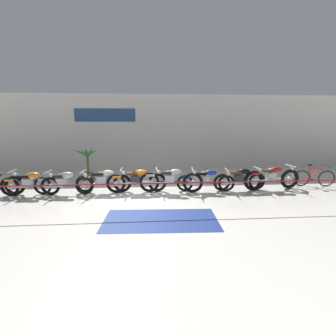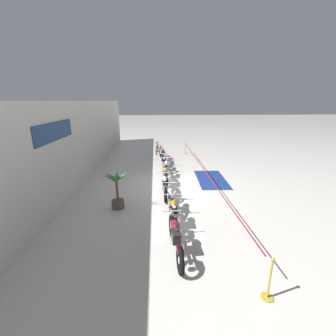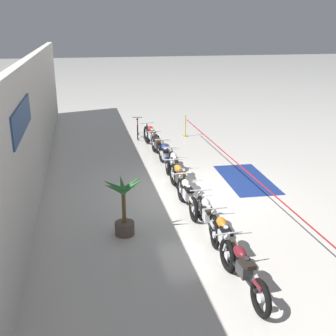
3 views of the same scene
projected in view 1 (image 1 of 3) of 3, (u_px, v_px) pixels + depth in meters
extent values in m
plane|color=silver|center=(137.00, 198.00, 8.15)|extent=(120.00, 120.00, 0.00)
cube|color=silver|center=(142.00, 133.00, 12.74)|extent=(28.00, 0.25, 4.20)
cube|color=navy|center=(105.00, 115.00, 12.27)|extent=(3.28, 0.04, 0.70)
torus|color=black|center=(15.00, 185.00, 8.40)|extent=(0.75, 0.16, 0.74)
cylinder|color=silver|center=(15.00, 185.00, 8.40)|extent=(0.18, 0.09, 0.17)
cylinder|color=silver|center=(16.00, 178.00, 8.35)|extent=(0.31, 0.07, 0.59)
cylinder|color=silver|center=(12.00, 171.00, 8.29)|extent=(0.07, 0.62, 0.04)
sphere|color=silver|center=(15.00, 175.00, 8.32)|extent=(0.14, 0.14, 0.14)
torus|color=black|center=(50.00, 186.00, 8.38)|extent=(0.71, 0.12, 0.70)
torus|color=black|center=(10.00, 187.00, 8.29)|extent=(0.71, 0.12, 0.70)
cylinder|color=silver|center=(50.00, 186.00, 8.38)|extent=(0.17, 0.08, 0.17)
cylinder|color=silver|center=(10.00, 187.00, 8.29)|extent=(0.17, 0.08, 0.17)
cylinder|color=silver|center=(52.00, 179.00, 8.32)|extent=(0.30, 0.06, 0.59)
cube|color=silver|center=(28.00, 182.00, 8.30)|extent=(0.36, 0.22, 0.26)
cylinder|color=silver|center=(29.00, 177.00, 8.26)|extent=(0.18, 0.11, 0.24)
cylinder|color=silver|center=(26.00, 177.00, 8.26)|extent=(0.18, 0.11, 0.24)
cylinder|color=silver|center=(18.00, 187.00, 8.17)|extent=(0.70, 0.08, 0.07)
cube|color=#47474C|center=(30.00, 186.00, 8.33)|extent=(1.17, 0.07, 0.06)
ellipsoid|color=orange|center=(34.00, 175.00, 8.26)|extent=(0.46, 0.22, 0.22)
cube|color=black|center=(24.00, 177.00, 8.25)|extent=(0.40, 0.20, 0.09)
cube|color=orange|center=(10.00, 180.00, 8.24)|extent=(0.32, 0.16, 0.08)
cylinder|color=silver|center=(48.00, 172.00, 8.26)|extent=(0.04, 0.62, 0.04)
sphere|color=silver|center=(51.00, 175.00, 8.30)|extent=(0.14, 0.14, 0.14)
torus|color=black|center=(84.00, 186.00, 8.46)|extent=(0.69, 0.13, 0.68)
torus|color=black|center=(43.00, 186.00, 8.44)|extent=(0.69, 0.13, 0.68)
cylinder|color=silver|center=(84.00, 186.00, 8.46)|extent=(0.17, 0.09, 0.16)
cylinder|color=silver|center=(43.00, 186.00, 8.44)|extent=(0.17, 0.09, 0.16)
cylinder|color=silver|center=(86.00, 178.00, 8.41)|extent=(0.31, 0.07, 0.59)
cube|color=silver|center=(62.00, 182.00, 8.42)|extent=(0.37, 0.24, 0.26)
cylinder|color=silver|center=(62.00, 176.00, 8.38)|extent=(0.18, 0.12, 0.24)
cylinder|color=silver|center=(60.00, 176.00, 8.38)|extent=(0.18, 0.12, 0.24)
cylinder|color=silver|center=(52.00, 186.00, 8.31)|extent=(0.70, 0.11, 0.07)
cube|color=black|center=(64.00, 185.00, 8.45)|extent=(1.26, 0.13, 0.06)
ellipsoid|color=#B7BABF|center=(67.00, 175.00, 8.37)|extent=(0.47, 0.24, 0.22)
cube|color=black|center=(58.00, 176.00, 8.37)|extent=(0.41, 0.22, 0.09)
cube|color=#B7BABF|center=(43.00, 179.00, 8.39)|extent=(0.33, 0.18, 0.08)
cylinder|color=silver|center=(83.00, 171.00, 8.35)|extent=(0.07, 0.62, 0.04)
sphere|color=silver|center=(85.00, 175.00, 8.38)|extent=(0.14, 0.14, 0.14)
torus|color=black|center=(122.00, 183.00, 8.77)|extent=(0.71, 0.12, 0.71)
torus|color=black|center=(85.00, 184.00, 8.66)|extent=(0.71, 0.12, 0.71)
cylinder|color=silver|center=(122.00, 183.00, 8.77)|extent=(0.17, 0.08, 0.17)
cylinder|color=silver|center=(85.00, 184.00, 8.66)|extent=(0.17, 0.08, 0.17)
cylinder|color=silver|center=(124.00, 176.00, 8.72)|extent=(0.30, 0.06, 0.59)
cube|color=silver|center=(102.00, 180.00, 8.68)|extent=(0.36, 0.22, 0.26)
cylinder|color=silver|center=(103.00, 175.00, 8.64)|extent=(0.18, 0.11, 0.24)
cylinder|color=silver|center=(101.00, 175.00, 8.64)|extent=(0.18, 0.11, 0.24)
cylinder|color=silver|center=(94.00, 184.00, 8.55)|extent=(0.70, 0.08, 0.07)
cube|color=#47474C|center=(104.00, 183.00, 8.71)|extent=(1.15, 0.07, 0.06)
ellipsoid|color=beige|center=(108.00, 173.00, 8.64)|extent=(0.46, 0.22, 0.22)
cube|color=black|center=(98.00, 174.00, 8.62)|extent=(0.40, 0.20, 0.09)
cube|color=beige|center=(86.00, 178.00, 8.61)|extent=(0.32, 0.16, 0.08)
cylinder|color=silver|center=(121.00, 169.00, 8.66)|extent=(0.04, 0.62, 0.04)
sphere|color=silver|center=(124.00, 173.00, 8.69)|extent=(0.14, 0.14, 0.14)
torus|color=black|center=(157.00, 182.00, 8.81)|extent=(0.75, 0.14, 0.74)
torus|color=black|center=(116.00, 184.00, 8.64)|extent=(0.75, 0.14, 0.74)
cylinder|color=silver|center=(157.00, 182.00, 8.81)|extent=(0.18, 0.09, 0.18)
cylinder|color=silver|center=(116.00, 184.00, 8.64)|extent=(0.18, 0.09, 0.18)
cylinder|color=silver|center=(160.00, 175.00, 8.76)|extent=(0.31, 0.07, 0.59)
cube|color=#2D2D30|center=(135.00, 179.00, 8.69)|extent=(0.37, 0.23, 0.26)
cylinder|color=#2D2D30|center=(136.00, 174.00, 8.65)|extent=(0.18, 0.12, 0.24)
cylinder|color=#2D2D30|center=(134.00, 174.00, 8.64)|extent=(0.18, 0.12, 0.24)
cylinder|color=silver|center=(127.00, 184.00, 8.55)|extent=(0.70, 0.09, 0.07)
cube|color=#ADAFB5|center=(137.00, 182.00, 8.72)|extent=(1.28, 0.10, 0.06)
ellipsoid|color=orange|center=(141.00, 172.00, 8.66)|extent=(0.47, 0.24, 0.22)
cube|color=#4C2D19|center=(132.00, 174.00, 8.63)|extent=(0.41, 0.21, 0.09)
cube|color=orange|center=(117.00, 177.00, 8.60)|extent=(0.33, 0.17, 0.08)
cylinder|color=silver|center=(157.00, 169.00, 8.70)|extent=(0.06, 0.62, 0.04)
sphere|color=silver|center=(159.00, 172.00, 8.73)|extent=(0.14, 0.14, 0.14)
torus|color=black|center=(193.00, 183.00, 8.68)|extent=(0.80, 0.19, 0.79)
torus|color=black|center=(149.00, 182.00, 8.72)|extent=(0.80, 0.19, 0.79)
cylinder|color=silver|center=(193.00, 183.00, 8.68)|extent=(0.20, 0.10, 0.19)
cylinder|color=silver|center=(149.00, 182.00, 8.72)|extent=(0.20, 0.10, 0.19)
cylinder|color=silver|center=(195.00, 176.00, 8.62)|extent=(0.31, 0.09, 0.59)
cube|color=silver|center=(170.00, 178.00, 8.67)|extent=(0.38, 0.25, 0.26)
cylinder|color=silver|center=(171.00, 173.00, 8.63)|extent=(0.19, 0.13, 0.24)
cylinder|color=silver|center=(169.00, 173.00, 8.63)|extent=(0.19, 0.13, 0.24)
cylinder|color=silver|center=(162.00, 183.00, 8.57)|extent=(0.70, 0.14, 0.07)
cube|color=black|center=(171.00, 182.00, 8.69)|extent=(1.34, 0.19, 0.06)
ellipsoid|color=#B7BABF|center=(176.00, 172.00, 8.61)|extent=(0.48, 0.26, 0.22)
cube|color=black|center=(166.00, 173.00, 8.63)|extent=(0.42, 0.24, 0.09)
cube|color=#B7BABF|center=(151.00, 175.00, 8.66)|extent=(0.33, 0.19, 0.08)
cylinder|color=silver|center=(192.00, 169.00, 8.57)|extent=(0.10, 0.62, 0.04)
sphere|color=silver|center=(195.00, 172.00, 8.59)|extent=(0.14, 0.14, 0.14)
torus|color=black|center=(226.00, 183.00, 8.85)|extent=(0.66, 0.15, 0.66)
torus|color=black|center=(185.00, 183.00, 8.87)|extent=(0.66, 0.15, 0.66)
cylinder|color=silver|center=(226.00, 183.00, 8.85)|extent=(0.16, 0.09, 0.16)
cylinder|color=silver|center=(185.00, 183.00, 8.87)|extent=(0.16, 0.09, 0.16)
cylinder|color=silver|center=(229.00, 176.00, 8.79)|extent=(0.31, 0.08, 0.59)
cube|color=silver|center=(204.00, 179.00, 8.83)|extent=(0.38, 0.25, 0.26)
cylinder|color=silver|center=(206.00, 174.00, 8.78)|extent=(0.19, 0.12, 0.24)
cylinder|color=silver|center=(204.00, 174.00, 8.79)|extent=(0.19, 0.12, 0.24)
cylinder|color=silver|center=(197.00, 184.00, 8.72)|extent=(0.70, 0.13, 0.07)
cube|color=#47474C|center=(206.00, 183.00, 8.85)|extent=(1.31, 0.17, 0.06)
ellipsoid|color=navy|center=(211.00, 173.00, 8.77)|extent=(0.48, 0.26, 0.22)
cube|color=black|center=(201.00, 174.00, 8.78)|extent=(0.41, 0.23, 0.09)
cube|color=navy|center=(186.00, 177.00, 8.82)|extent=(0.33, 0.19, 0.08)
cylinder|color=silver|center=(227.00, 170.00, 8.74)|extent=(0.09, 0.62, 0.04)
sphere|color=silver|center=(228.00, 173.00, 8.77)|extent=(0.14, 0.14, 0.14)
torus|color=black|center=(257.00, 181.00, 9.05)|extent=(0.70, 0.13, 0.70)
torus|color=black|center=(222.00, 182.00, 8.90)|extent=(0.70, 0.13, 0.70)
cylinder|color=silver|center=(257.00, 181.00, 9.05)|extent=(0.17, 0.09, 0.17)
cylinder|color=silver|center=(222.00, 182.00, 8.90)|extent=(0.17, 0.09, 0.17)
cylinder|color=silver|center=(260.00, 174.00, 9.00)|extent=(0.31, 0.07, 0.59)
cube|color=#2D2D30|center=(239.00, 178.00, 8.94)|extent=(0.37, 0.23, 0.26)
cylinder|color=#2D2D30|center=(240.00, 173.00, 8.90)|extent=(0.18, 0.12, 0.24)
cylinder|color=#2D2D30|center=(238.00, 173.00, 8.89)|extent=(0.18, 0.12, 0.24)
cylinder|color=silver|center=(232.00, 183.00, 8.80)|extent=(0.70, 0.10, 0.07)
cube|color=#ADAFB5|center=(240.00, 181.00, 8.97)|extent=(1.17, 0.10, 0.06)
ellipsoid|color=black|center=(245.00, 171.00, 8.91)|extent=(0.47, 0.24, 0.22)
cube|color=#4C2D19|center=(236.00, 173.00, 8.88)|extent=(0.41, 0.21, 0.09)
cube|color=black|center=(223.00, 176.00, 8.85)|extent=(0.33, 0.17, 0.08)
cylinder|color=silver|center=(258.00, 168.00, 8.94)|extent=(0.06, 0.62, 0.04)
sphere|color=silver|center=(259.00, 171.00, 8.97)|extent=(0.14, 0.14, 0.14)
torus|color=black|center=(290.00, 179.00, 9.21)|extent=(0.83, 0.22, 0.82)
torus|color=black|center=(253.00, 181.00, 8.95)|extent=(0.83, 0.22, 0.82)
cylinder|color=silver|center=(290.00, 179.00, 9.21)|extent=(0.19, 0.10, 0.19)
cylinder|color=silver|center=(253.00, 181.00, 8.95)|extent=(0.19, 0.10, 0.19)
cylinder|color=silver|center=(292.00, 172.00, 9.17)|extent=(0.31, 0.09, 0.59)
cube|color=silver|center=(271.00, 176.00, 9.04)|extent=(0.38, 0.25, 0.26)
cylinder|color=silver|center=(272.00, 171.00, 9.01)|extent=(0.19, 0.13, 0.24)
cylinder|color=silver|center=(270.00, 171.00, 8.99)|extent=(0.19, 0.13, 0.24)
cylinder|color=silver|center=(266.00, 180.00, 8.88)|extent=(0.70, 0.14, 0.07)
cube|color=#ADAFB5|center=(272.00, 179.00, 9.08)|extent=(1.29, 0.18, 0.06)
ellipsoid|color=#B21E19|center=(277.00, 169.00, 9.02)|extent=(0.48, 0.26, 0.22)
cube|color=#4C2D19|center=(268.00, 171.00, 8.97)|extent=(0.42, 0.24, 0.09)
cube|color=#B21E19|center=(255.00, 174.00, 8.90)|extent=(0.33, 0.19, 0.08)
cylinder|color=silver|center=(291.00, 166.00, 9.10)|extent=(0.10, 0.62, 0.04)
sphere|color=silver|center=(292.00, 169.00, 9.14)|extent=(0.14, 0.14, 0.14)
torus|color=black|center=(326.00, 178.00, 9.53)|extent=(0.69, 0.14, 0.69)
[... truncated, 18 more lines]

